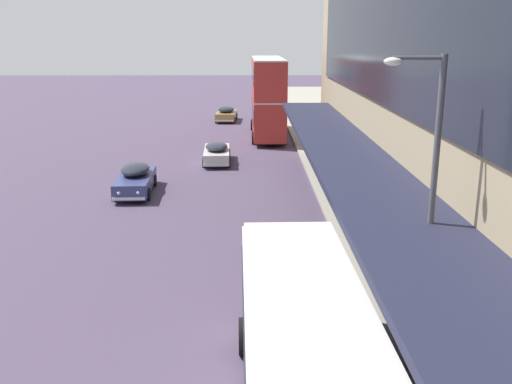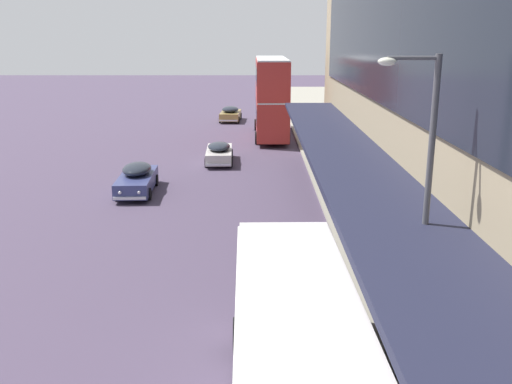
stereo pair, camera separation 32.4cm
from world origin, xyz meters
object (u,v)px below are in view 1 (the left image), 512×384
(transit_bus_kerbside_rear, at_px, (268,95))
(sedan_second_near, at_px, (135,179))
(sedan_oncoming_front, at_px, (217,153))
(transit_bus_kerbside_front, at_px, (311,375))
(street_lamp, at_px, (427,189))
(sedan_trailing_mid, at_px, (226,114))

(transit_bus_kerbside_rear, height_order, sedan_second_near, transit_bus_kerbside_rear)
(sedan_oncoming_front, bearing_deg, transit_bus_kerbside_rear, 69.67)
(transit_bus_kerbside_front, distance_m, sedan_second_near, 21.41)
(sedan_second_near, xyz_separation_m, street_lamp, (10.56, -16.37, 3.81))
(sedan_oncoming_front, relative_size, sedan_trailing_mid, 1.03)
(sedan_trailing_mid, distance_m, street_lamp, 43.67)
(transit_bus_kerbside_rear, relative_size, sedan_oncoming_front, 2.26)
(sedan_second_near, distance_m, sedan_oncoming_front, 8.44)
(transit_bus_kerbside_rear, xyz_separation_m, sedan_oncoming_front, (-3.73, -10.06, -2.79))
(sedan_trailing_mid, bearing_deg, sedan_second_near, -98.39)
(sedan_oncoming_front, xyz_separation_m, street_lamp, (6.56, -23.81, 3.88))
(transit_bus_kerbside_front, xyz_separation_m, transit_bus_kerbside_rear, (0.38, 37.58, 1.71))
(sedan_oncoming_front, distance_m, sedan_trailing_mid, 19.18)
(sedan_oncoming_front, bearing_deg, sedan_trailing_mid, 90.21)
(sedan_second_near, bearing_deg, sedan_oncoming_front, 61.73)
(sedan_trailing_mid, bearing_deg, transit_bus_kerbside_rear, -67.39)
(transit_bus_kerbside_front, height_order, sedan_trailing_mid, transit_bus_kerbside_front)
(sedan_oncoming_front, height_order, sedan_trailing_mid, sedan_trailing_mid)
(sedan_second_near, distance_m, street_lamp, 19.85)
(transit_bus_kerbside_rear, relative_size, street_lamp, 1.37)
(transit_bus_kerbside_rear, bearing_deg, street_lamp, -85.22)
(transit_bus_kerbside_front, bearing_deg, sedan_trailing_mid, 94.19)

